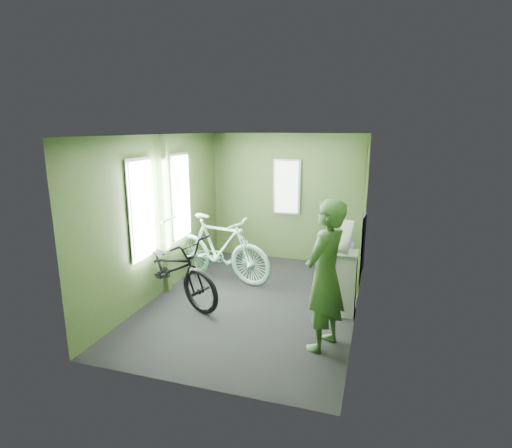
{
  "coord_description": "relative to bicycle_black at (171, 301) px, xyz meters",
  "views": [
    {
      "loc": [
        1.58,
        -4.99,
        2.38
      ],
      "look_at": [
        0.0,
        0.1,
        1.1
      ],
      "focal_mm": 28.0,
      "sensor_mm": 36.0,
      "label": 1
    }
  ],
  "objects": [
    {
      "name": "bicycle_black",
      "position": [
        0.0,
        0.0,
        0.0
      ],
      "size": [
        2.0,
        1.38,
        1.03
      ],
      "primitive_type": "imported",
      "rotation": [
        0.0,
        -0.08,
        1.18
      ],
      "color": "black",
      "rests_on": "ground"
    },
    {
      "name": "passenger",
      "position": [
        2.21,
        -0.58,
        0.84
      ],
      "size": [
        0.6,
        0.75,
        1.68
      ],
      "rotation": [
        0.0,
        0.0,
        -1.94
      ],
      "color": "#395D32",
      "rests_on": "ground"
    },
    {
      "name": "bench_seat",
      "position": [
        2.27,
        1.79,
        0.29
      ],
      "size": [
        0.6,
        0.97,
        0.98
      ],
      "rotation": [
        0.0,
        0.0,
        -0.1
      ],
      "color": "navy",
      "rests_on": "ground"
    },
    {
      "name": "waste_box",
      "position": [
        2.38,
        0.35,
        0.42
      ],
      "size": [
        0.25,
        0.34,
        0.84
      ],
      "primitive_type": "cube",
      "color": "slate",
      "rests_on": "ground"
    },
    {
      "name": "room",
      "position": [
        1.08,
        0.38,
        1.44
      ],
      "size": [
        4.0,
        4.02,
        2.31
      ],
      "color": "black",
      "rests_on": "ground"
    },
    {
      "name": "bicycle_mint",
      "position": [
        0.37,
        0.93,
        0.0
      ],
      "size": [
        1.9,
        0.98,
        1.13
      ],
      "primitive_type": "imported",
      "rotation": [
        0.0,
        -0.1,
        1.36
      ],
      "color": "#8BD0B2",
      "rests_on": "ground"
    }
  ]
}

